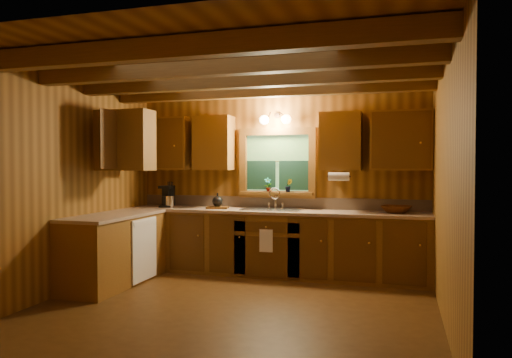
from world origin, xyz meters
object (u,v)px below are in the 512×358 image
at_px(sink, 273,213).
at_px(coffee_maker, 167,196).
at_px(cutting_board, 218,208).
at_px(wicker_basket, 396,209).

height_order(sink, coffee_maker, coffee_maker).
xyz_separation_m(sink, cutting_board, (-0.81, -0.02, 0.06)).
bearing_deg(wicker_basket, sink, -178.88).
xyz_separation_m(cutting_board, wicker_basket, (2.46, 0.05, 0.03)).
height_order(coffee_maker, wicker_basket, coffee_maker).
distance_m(coffee_maker, wicker_basket, 3.26).
height_order(coffee_maker, cutting_board, coffee_maker).
distance_m(cutting_board, wicker_basket, 2.46).
height_order(sink, cutting_board, sink).
height_order(cutting_board, wicker_basket, wicker_basket).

